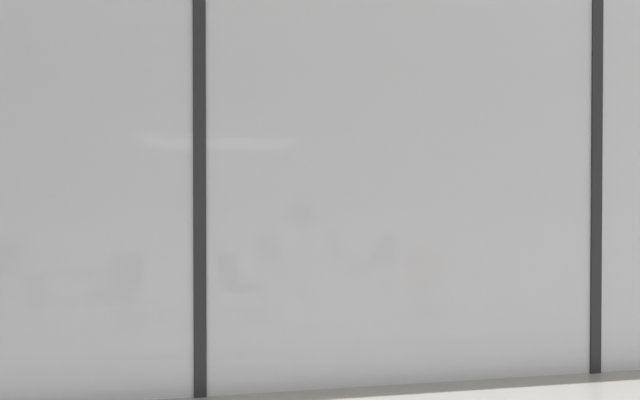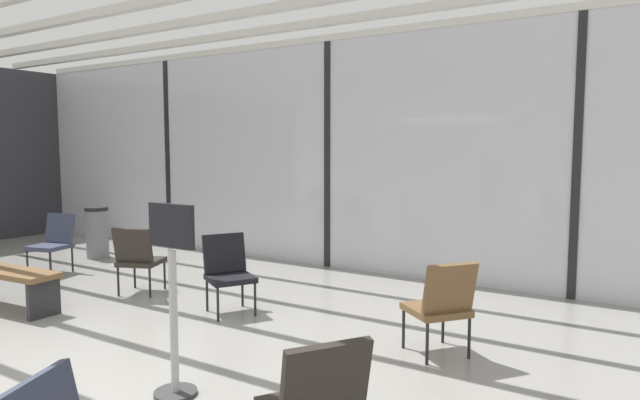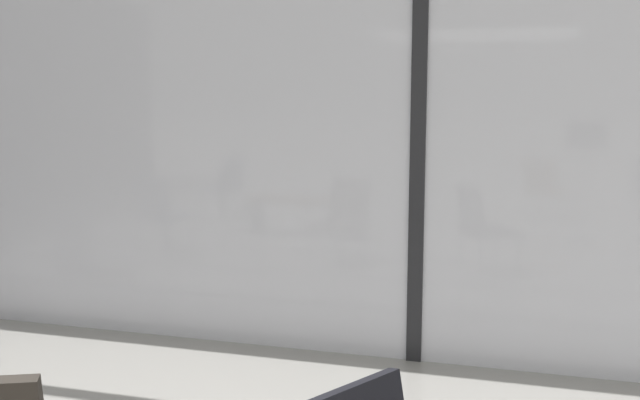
{
  "view_description": "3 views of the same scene",
  "coord_description": "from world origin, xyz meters",
  "px_view_note": "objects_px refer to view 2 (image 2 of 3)",
  "views": [
    {
      "loc": [
        0.28,
        0.91,
        1.63
      ],
      "look_at": [
        0.64,
        3.09,
        1.6
      ],
      "focal_mm": 29.28,
      "sensor_mm": 36.0,
      "label": 1
    },
    {
      "loc": [
        4.38,
        -2.05,
        1.84
      ],
      "look_at": [
        1.43,
        2.66,
        1.32
      ],
      "focal_mm": 30.8,
      "sensor_mm": 36.0,
      "label": 2
    },
    {
      "loc": [
        0.66,
        0.44,
        1.82
      ],
      "look_at": [
        -1.22,
        7.15,
        0.76
      ],
      "focal_mm": 40.92,
      "sensor_mm": 36.0,
      "label": 3
    }
  ],
  "objects_px": {
    "lounge_chair_1": "(138,256)",
    "info_sign": "(173,306)",
    "parked_airplane": "(509,127)",
    "waiting_bench": "(5,278)",
    "lounge_chair_2": "(442,302)",
    "lounge_chair_6": "(54,240)",
    "trash_bin": "(97,232)",
    "lounge_chair_3": "(228,269)"
  },
  "relations": [
    {
      "from": "lounge_chair_1",
      "to": "lounge_chair_2",
      "type": "bearing_deg",
      "value": 157.12
    },
    {
      "from": "parked_airplane",
      "to": "lounge_chair_2",
      "type": "height_order",
      "value": "parked_airplane"
    },
    {
      "from": "parked_airplane",
      "to": "trash_bin",
      "type": "height_order",
      "value": "parked_airplane"
    },
    {
      "from": "lounge_chair_6",
      "to": "parked_airplane",
      "type": "bearing_deg",
      "value": 41.41
    },
    {
      "from": "lounge_chair_2",
      "to": "waiting_bench",
      "type": "height_order",
      "value": "lounge_chair_2"
    },
    {
      "from": "trash_bin",
      "to": "info_sign",
      "type": "height_order",
      "value": "info_sign"
    },
    {
      "from": "lounge_chair_1",
      "to": "parked_airplane",
      "type": "bearing_deg",
      "value": -134.26
    },
    {
      "from": "lounge_chair_3",
      "to": "lounge_chair_6",
      "type": "bearing_deg",
      "value": 118.79
    },
    {
      "from": "parked_airplane",
      "to": "waiting_bench",
      "type": "xyz_separation_m",
      "value": [
        -3.57,
        -8.46,
        -1.91
      ]
    },
    {
      "from": "lounge_chair_2",
      "to": "lounge_chair_6",
      "type": "relative_size",
      "value": 1.0
    },
    {
      "from": "parked_airplane",
      "to": "lounge_chair_3",
      "type": "relative_size",
      "value": 13.41
    },
    {
      "from": "waiting_bench",
      "to": "trash_bin",
      "type": "distance_m",
      "value": 2.98
    },
    {
      "from": "lounge_chair_1",
      "to": "info_sign",
      "type": "bearing_deg",
      "value": 121.95
    },
    {
      "from": "lounge_chair_1",
      "to": "info_sign",
      "type": "relative_size",
      "value": 0.6
    },
    {
      "from": "lounge_chair_3",
      "to": "info_sign",
      "type": "xyz_separation_m",
      "value": [
        1.08,
        -1.81,
        0.18
      ]
    },
    {
      "from": "lounge_chair_1",
      "to": "lounge_chair_3",
      "type": "bearing_deg",
      "value": 158.75
    },
    {
      "from": "lounge_chair_1",
      "to": "waiting_bench",
      "type": "relative_size",
      "value": 0.57
    },
    {
      "from": "waiting_bench",
      "to": "info_sign",
      "type": "distance_m",
      "value": 3.37
    },
    {
      "from": "lounge_chair_1",
      "to": "trash_bin",
      "type": "relative_size",
      "value": 1.01
    },
    {
      "from": "parked_airplane",
      "to": "trash_bin",
      "type": "bearing_deg",
      "value": -131.24
    },
    {
      "from": "lounge_chair_1",
      "to": "info_sign",
      "type": "distance_m",
      "value": 3.09
    },
    {
      "from": "info_sign",
      "to": "trash_bin",
      "type": "bearing_deg",
      "value": 149.31
    },
    {
      "from": "lounge_chair_2",
      "to": "waiting_bench",
      "type": "bearing_deg",
      "value": -36.81
    },
    {
      "from": "lounge_chair_3",
      "to": "waiting_bench",
      "type": "bearing_deg",
      "value": 150.68
    },
    {
      "from": "parked_airplane",
      "to": "waiting_bench",
      "type": "distance_m",
      "value": 9.38
    },
    {
      "from": "trash_bin",
      "to": "lounge_chair_2",
      "type": "bearing_deg",
      "value": -10.48
    },
    {
      "from": "lounge_chair_6",
      "to": "trash_bin",
      "type": "height_order",
      "value": "lounge_chair_6"
    },
    {
      "from": "parked_airplane",
      "to": "trash_bin",
      "type": "distance_m",
      "value": 8.2
    },
    {
      "from": "lounge_chair_3",
      "to": "info_sign",
      "type": "height_order",
      "value": "info_sign"
    },
    {
      "from": "lounge_chair_2",
      "to": "lounge_chair_3",
      "type": "relative_size",
      "value": 1.0
    },
    {
      "from": "parked_airplane",
      "to": "waiting_bench",
      "type": "relative_size",
      "value": 7.64
    },
    {
      "from": "trash_bin",
      "to": "lounge_chair_6",
      "type": "bearing_deg",
      "value": -67.71
    },
    {
      "from": "trash_bin",
      "to": "info_sign",
      "type": "distance_m",
      "value": 5.83
    },
    {
      "from": "lounge_chair_2",
      "to": "lounge_chair_6",
      "type": "xyz_separation_m",
      "value": [
        -6.01,
        0.15,
        0.0
      ]
    },
    {
      "from": "info_sign",
      "to": "waiting_bench",
      "type": "bearing_deg",
      "value": 170.94
    },
    {
      "from": "lounge_chair_6",
      "to": "trash_bin",
      "type": "relative_size",
      "value": 1.01
    },
    {
      "from": "lounge_chair_3",
      "to": "lounge_chair_1",
      "type": "bearing_deg",
      "value": 122.64
    },
    {
      "from": "lounge_chair_6",
      "to": "lounge_chair_1",
      "type": "bearing_deg",
      "value": -18.78
    },
    {
      "from": "lounge_chair_1",
      "to": "info_sign",
      "type": "xyz_separation_m",
      "value": [
        2.53,
        -1.76,
        0.18
      ]
    },
    {
      "from": "lounge_chair_2",
      "to": "trash_bin",
      "type": "bearing_deg",
      "value": -62.14
    },
    {
      "from": "lounge_chair_3",
      "to": "trash_bin",
      "type": "relative_size",
      "value": 1.01
    },
    {
      "from": "parked_airplane",
      "to": "lounge_chair_2",
      "type": "xyz_separation_m",
      "value": [
        1.16,
        -7.2,
        -1.78
      ]
    }
  ]
}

